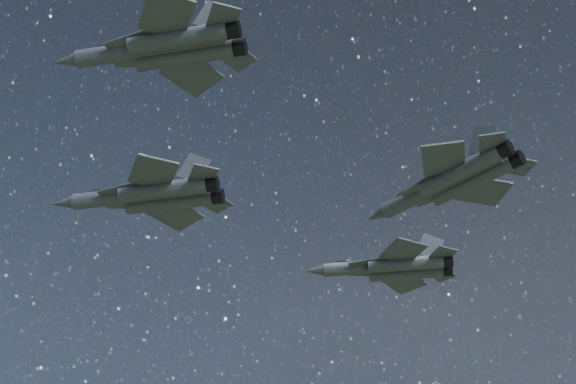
% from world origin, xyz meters
% --- Properties ---
extents(jet_lead, '(20.23, 13.90, 5.08)m').
position_xyz_m(jet_lead, '(-17.52, -3.17, 148.75)').
color(jet_lead, '#30363C').
extents(jet_left, '(18.96, 12.88, 4.77)m').
position_xyz_m(jet_left, '(2.43, 20.44, 148.39)').
color(jet_left, '#30363C').
extents(jet_right, '(18.25, 12.58, 4.58)m').
position_xyz_m(jet_right, '(-5.62, -21.55, 148.70)').
color(jet_right, '#30363C').
extents(jet_slot, '(18.32, 12.17, 4.66)m').
position_xyz_m(jet_slot, '(13.64, 1.98, 145.46)').
color(jet_slot, '#30363C').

